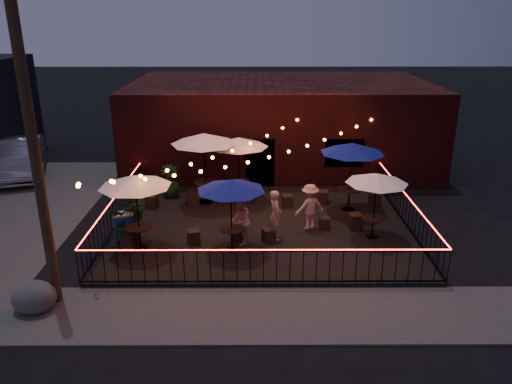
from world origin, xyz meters
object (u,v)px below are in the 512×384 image
cafe_table_1 (204,140)px  cafe_table_2 (231,186)px  cafe_table_4 (377,179)px  cooler (124,225)px  utility_pole (35,154)px  boulder (34,297)px  cafe_table_0 (135,182)px  cafe_table_3 (239,143)px  cafe_table_5 (352,149)px

cafe_table_1 → cafe_table_2: 4.25m
cafe_table_4 → cooler: (-8.13, -0.01, -1.57)m
utility_pole → cafe_table_4: bearing=21.7°
cafe_table_1 → cooler: cafe_table_1 is taller
cafe_table_2 → boulder: 6.05m
utility_pole → cafe_table_0: utility_pole is taller
cafe_table_3 → cafe_table_5: 4.25m
utility_pole → cafe_table_5: 10.66m
cafe_table_0 → cafe_table_2: cafe_table_0 is taller
utility_pole → cafe_table_1: 7.62m
cafe_table_5 → cooler: (-7.78, -2.42, -1.90)m
cafe_table_2 → cooler: 4.03m
utility_pole → cafe_table_2: utility_pole is taller
cafe_table_1 → cafe_table_5: (5.39, -0.74, -0.17)m
utility_pole → cooler: bearing=75.9°
cafe_table_2 → boulder: bearing=-147.3°
utility_pole → cafe_table_3: bearing=57.1°
cafe_table_1 → cafe_table_5: size_ratio=0.90×
cafe_table_2 → cafe_table_4: cafe_table_2 is taller
cafe_table_4 → cafe_table_0: bearing=-173.6°
cafe_table_0 → boulder: 4.24m
boulder → cafe_table_2: bearing=32.7°
cafe_table_5 → cooler: bearing=-162.7°
cafe_table_2 → cafe_table_3: size_ratio=1.00×
utility_pole → boulder: bearing=-131.9°
cafe_table_5 → utility_pole: bearing=-145.4°
cafe_table_2 → cafe_table_5: bearing=38.2°
cafe_table_0 → cafe_table_5: cafe_table_5 is taller
cooler → cafe_table_4: bearing=-18.4°
cooler → boulder: bearing=-126.2°
cafe_table_3 → cafe_table_4: size_ratio=1.14×
cafe_table_1 → cafe_table_5: cafe_table_1 is taller
cafe_table_0 → cafe_table_3: (2.97, 4.31, 0.08)m
cafe_table_5 → cooler: 8.37m
cafe_table_2 → utility_pole: bearing=-149.0°
cafe_table_5 → boulder: cafe_table_5 is taller
cafe_table_1 → cafe_table_3: cafe_table_1 is taller
cafe_table_0 → cafe_table_2: 2.86m
utility_pole → cafe_table_3: size_ratio=3.19×
utility_pole → cafe_table_1: utility_pole is taller
cafe_table_5 → boulder: 11.31m
cafe_table_0 → cafe_table_5: bearing=24.6°
utility_pole → cooler: 5.03m
cafe_table_2 → cafe_table_5: 5.38m
cafe_table_4 → cooler: bearing=-179.9°
utility_pole → cafe_table_4: size_ratio=3.65×
utility_pole → boulder: size_ratio=8.03×
cafe_table_3 → cafe_table_0: bearing=-124.6°
utility_pole → cafe_table_4: 9.89m
cafe_table_1 → cafe_table_2: size_ratio=1.09×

